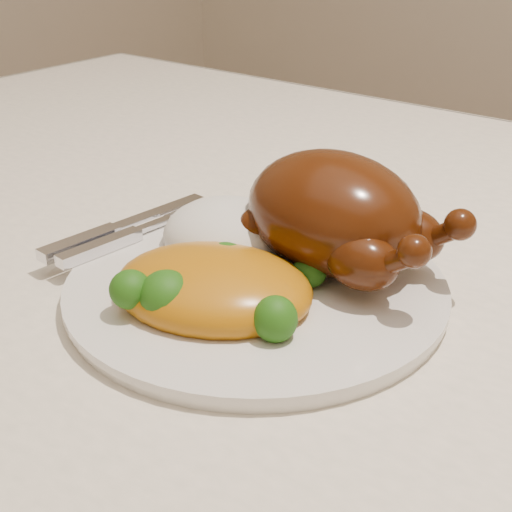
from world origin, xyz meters
The scene contains 7 objects.
dining_table centered at (0.00, 0.00, 0.67)m, with size 1.60×0.90×0.76m.
tablecloth centered at (0.00, 0.00, 0.74)m, with size 1.73×1.03×0.18m.
dinner_plate centered at (-0.10, -0.05, 0.77)m, with size 0.27×0.27×0.01m, color white.
roast_chicken centered at (-0.06, 0.00, 0.82)m, with size 0.17×0.12×0.09m.
rice_mound centered at (-0.15, -0.02, 0.79)m, with size 0.12×0.11×0.06m.
mac_and_cheese centered at (-0.10, -0.09, 0.79)m, with size 0.17×0.15×0.05m.
cutlery centered at (-0.23, -0.07, 0.79)m, with size 0.04×0.17×0.01m.
Camera 1 is at (0.18, -0.41, 1.03)m, focal length 50.00 mm.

